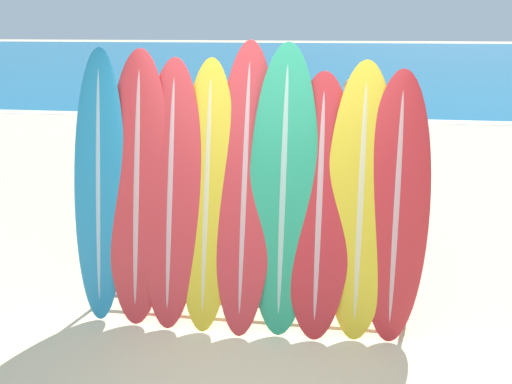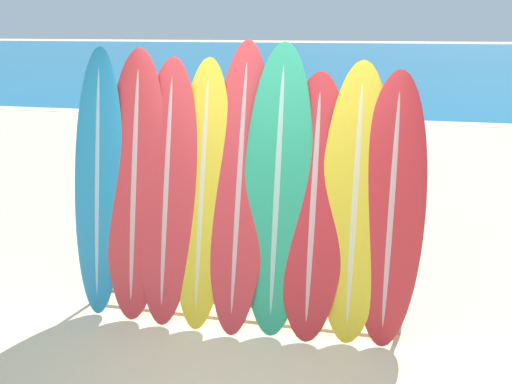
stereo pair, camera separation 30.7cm
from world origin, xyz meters
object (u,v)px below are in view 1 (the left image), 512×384
(surfboard_slot_5, at_px, (283,191))
(person_far_left, at_px, (373,117))
(surfboard_slot_1, at_px, (138,189))
(surfboard_slot_4, at_px, (245,188))
(person_near_water, at_px, (349,132))
(surfboard_slot_3, at_px, (207,195))
(surfboard_slot_8, at_px, (396,209))
(surfboard_slot_7, at_px, (360,203))
(surfboard_slot_0, at_px, (100,187))
(surfboard_slot_6, at_px, (319,207))
(person_mid_beach, at_px, (372,109))
(surfboard_rack, at_px, (244,267))
(surfboard_slot_2, at_px, (171,194))

(surfboard_slot_5, height_order, person_far_left, surfboard_slot_5)
(surfboard_slot_1, height_order, surfboard_slot_4, surfboard_slot_4)
(person_near_water, bearing_deg, surfboard_slot_3, 158.51)
(surfboard_slot_8, bearing_deg, person_far_left, 86.90)
(surfboard_slot_7, bearing_deg, surfboard_slot_0, -179.98)
(surfboard_slot_6, bearing_deg, person_mid_beach, 81.39)
(surfboard_slot_8, bearing_deg, surfboard_slot_3, 178.99)
(surfboard_slot_4, height_order, surfboard_slot_6, surfboard_slot_4)
(surfboard_slot_6, distance_m, person_near_water, 3.82)
(surfboard_slot_0, height_order, person_far_left, surfboard_slot_0)
(surfboard_slot_5, xyz_separation_m, surfboard_slot_6, (0.31, -0.02, -0.12))
(person_far_left, bearing_deg, surfboard_slot_8, -58.24)
(surfboard_slot_6, bearing_deg, surfboard_slot_3, 178.74)
(surfboard_slot_1, distance_m, surfboard_slot_5, 1.30)
(surfboard_rack, bearing_deg, person_mid_beach, 76.36)
(surfboard_slot_3, distance_m, person_far_left, 5.90)
(surfboard_slot_1, height_order, person_far_left, surfboard_slot_1)
(surfboard_slot_4, relative_size, surfboard_slot_8, 1.10)
(surfboard_slot_7, bearing_deg, surfboard_slot_8, -2.31)
(surfboard_rack, relative_size, surfboard_slot_3, 1.26)
(surfboard_slot_3, bearing_deg, surfboard_slot_7, -0.73)
(person_far_left, bearing_deg, surfboard_rack, -70.90)
(person_near_water, bearing_deg, surfboard_slot_0, 146.75)
(person_near_water, bearing_deg, surfboard_slot_8, -177.82)
(surfboard_slot_8, distance_m, person_near_water, 3.81)
(surfboard_rack, distance_m, person_near_water, 3.99)
(surfboard_slot_4, bearing_deg, surfboard_slot_0, -178.16)
(surfboard_rack, bearing_deg, person_near_water, 74.47)
(surfboard_rack, relative_size, surfboard_slot_7, 1.26)
(surfboard_slot_0, distance_m, person_near_water, 4.48)
(surfboard_slot_5, bearing_deg, surfboard_slot_3, -179.89)
(surfboard_slot_0, height_order, surfboard_slot_8, surfboard_slot_0)
(surfboard_rack, height_order, surfboard_slot_0, surfboard_slot_0)
(surfboard_slot_7, bearing_deg, person_mid_beach, 84.13)
(person_far_left, bearing_deg, surfboard_slot_0, -82.55)
(surfboard_slot_0, height_order, surfboard_slot_1, surfboard_slot_0)
(surfboard_slot_2, relative_size, person_far_left, 1.39)
(surfboard_slot_4, height_order, person_near_water, surfboard_slot_4)
(surfboard_slot_8, bearing_deg, person_near_water, 93.35)
(surfboard_slot_3, bearing_deg, surfboard_slot_0, -178.97)
(surfboard_slot_7, xyz_separation_m, person_mid_beach, (0.72, 7.02, -0.33))
(surfboard_slot_6, distance_m, surfboard_slot_7, 0.35)
(surfboard_slot_2, height_order, person_mid_beach, surfboard_slot_2)
(surfboard_slot_1, height_order, surfboard_slot_8, surfboard_slot_1)
(person_mid_beach, height_order, person_far_left, person_far_left)
(surfboard_slot_3, distance_m, person_near_water, 4.03)
(surfboard_slot_1, xyz_separation_m, surfboard_slot_4, (0.96, 0.03, 0.04))
(surfboard_rack, xyz_separation_m, surfboard_slot_5, (0.34, 0.05, 0.73))
(surfboard_slot_3, xyz_separation_m, person_far_left, (1.92, 5.58, -0.25))
(surfboard_slot_0, bearing_deg, surfboard_slot_6, -0.12)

